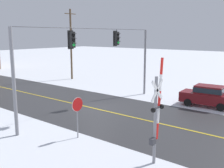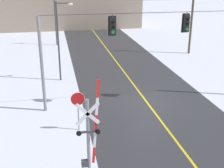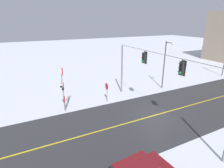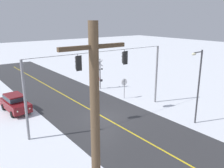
{
  "view_description": "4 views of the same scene",
  "coord_description": "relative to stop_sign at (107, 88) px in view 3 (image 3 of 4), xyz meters",
  "views": [
    {
      "loc": [
        -15.08,
        -13.48,
        5.78
      ],
      "look_at": [
        -2.38,
        -3.38,
        2.75
      ],
      "focal_mm": 42.71,
      "sensor_mm": 36.0,
      "label": 1
    },
    {
      "loc": [
        -6.15,
        -18.56,
        8.59
      ],
      "look_at": [
        -3.09,
        -3.0,
        2.68
      ],
      "focal_mm": 48.08,
      "sensor_mm": 36.0,
      "label": 2
    },
    {
      "loc": [
        12.32,
        -11.09,
        9.01
      ],
      "look_at": [
        -3.74,
        -3.05,
        2.64
      ],
      "focal_mm": 28.72,
      "sensor_mm": 36.0,
      "label": 3
    },
    {
      "loc": [
        11.78,
        16.93,
        8.99
      ],
      "look_at": [
        -2.76,
        -2.34,
        2.27
      ],
      "focal_mm": 37.94,
      "sensor_mm": 36.0,
      "label": 4
    }
  ],
  "objects": [
    {
      "name": "streetlamp_near",
      "position": [
        -0.53,
        8.97,
        2.2
      ],
      "size": [
        1.39,
        0.28,
        6.5
      ],
      "color": "#38383D",
      "rests_on": "ground"
    },
    {
      "name": "railroad_crossing",
      "position": [
        0.06,
        -4.91,
        0.58
      ],
      "size": [
        1.01,
        0.31,
        4.78
      ],
      "color": "gray",
      "rests_on": "ground"
    },
    {
      "name": "signal_span",
      "position": [
        5.07,
        3.04,
        2.38
      ],
      "size": [
        14.2,
        0.47,
        6.22
      ],
      "color": "gray",
      "rests_on": "ground"
    },
    {
      "name": "road_asphalt",
      "position": [
        5.06,
        9.05,
        -1.71
      ],
      "size": [
        9.0,
        80.0,
        0.01
      ],
      "primitive_type": "cube",
      "color": "#303033",
      "rests_on": "ground"
    },
    {
      "name": "ground_plane",
      "position": [
        5.06,
        3.05,
        -1.71
      ],
      "size": [
        160.0,
        160.0,
        0.0
      ],
      "primitive_type": "plane",
      "color": "silver"
    },
    {
      "name": "lane_centre_line",
      "position": [
        5.06,
        9.05,
        -1.7
      ],
      "size": [
        0.14,
        72.0,
        0.01
      ],
      "primitive_type": "cube",
      "color": "gold",
      "rests_on": "ground"
    },
    {
      "name": "stop_sign",
      "position": [
        0.0,
        0.0,
        0.0
      ],
      "size": [
        0.8,
        0.09,
        2.35
      ],
      "color": "gray",
      "rests_on": "ground"
    }
  ]
}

